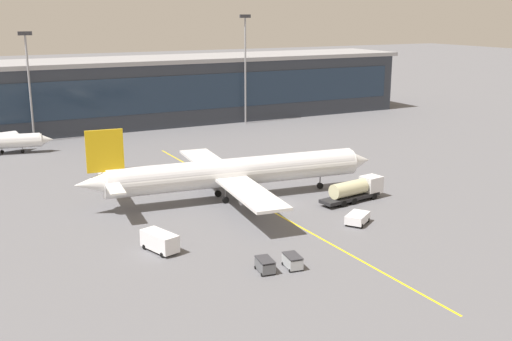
# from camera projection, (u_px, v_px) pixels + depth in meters

# --- Properties ---
(ground_plane) EXTENTS (700.00, 700.00, 0.00)m
(ground_plane) POSITION_uv_depth(u_px,v_px,m) (280.00, 203.00, 90.90)
(ground_plane) COLOR slate
(apron_lead_in_line) EXTENTS (1.82, 79.99, 0.01)m
(apron_lead_in_line) POSITION_uv_depth(u_px,v_px,m) (256.00, 202.00, 91.34)
(apron_lead_in_line) COLOR yellow
(apron_lead_in_line) RESTS_ON ground_plane
(terminal_building) EXTENTS (172.12, 21.36, 16.11)m
(terminal_building) POSITION_uv_depth(u_px,v_px,m) (82.00, 95.00, 147.68)
(terminal_building) COLOR #2D333D
(terminal_building) RESTS_ON ground_plane
(main_airliner) EXTENTS (46.25, 36.89, 11.75)m
(main_airliner) POSITION_uv_depth(u_px,v_px,m) (235.00, 172.00, 92.29)
(main_airliner) COLOR white
(main_airliner) RESTS_ON ground_plane
(fuel_tanker) EXTENTS (11.06, 4.13, 3.25)m
(fuel_tanker) POSITION_uv_depth(u_px,v_px,m) (356.00, 189.00, 91.73)
(fuel_tanker) COLOR #232326
(fuel_tanker) RESTS_ON ground_plane
(pushback_tug) EXTENTS (4.43, 4.06, 1.40)m
(pushback_tug) POSITION_uv_depth(u_px,v_px,m) (357.00, 218.00, 81.88)
(pushback_tug) COLOR white
(pushback_tug) RESTS_ON ground_plane
(crew_van) EXTENTS (3.50, 5.40, 2.30)m
(crew_van) POSITION_uv_depth(u_px,v_px,m) (159.00, 240.00, 72.55)
(crew_van) COLOR white
(crew_van) RESTS_ON ground_plane
(baggage_cart_0) EXTENTS (1.94, 2.84, 1.48)m
(baggage_cart_0) POSITION_uv_depth(u_px,v_px,m) (265.00, 265.00, 66.87)
(baggage_cart_0) COLOR #595B60
(baggage_cart_0) RESTS_ON ground_plane
(baggage_cart_1) EXTENTS (1.94, 2.84, 1.48)m
(baggage_cart_1) POSITION_uv_depth(u_px,v_px,m) (293.00, 261.00, 67.90)
(baggage_cart_1) COLOR #B2B7BC
(baggage_cart_1) RESTS_ON ground_plane
(apron_light_mast_0) EXTENTS (2.80, 0.50, 23.25)m
(apron_light_mast_0) POSITION_uv_depth(u_px,v_px,m) (29.00, 78.00, 130.21)
(apron_light_mast_0) COLOR gray
(apron_light_mast_0) RESTS_ON ground_plane
(apron_light_mast_2) EXTENTS (2.80, 0.50, 26.52)m
(apron_light_mast_2) POSITION_uv_depth(u_px,v_px,m) (245.00, 62.00, 152.23)
(apron_light_mast_2) COLOR gray
(apron_light_mast_2) RESTS_ON ground_plane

